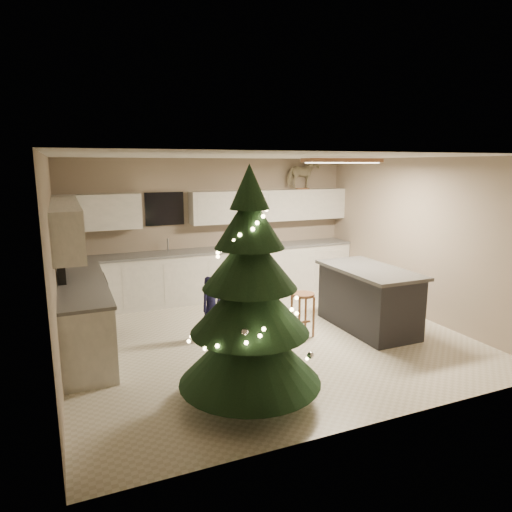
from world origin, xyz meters
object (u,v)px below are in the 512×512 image
at_px(toddler, 211,308).
at_px(rocking_horse, 303,174).
at_px(christmas_tree, 250,309).
at_px(island, 368,298).
at_px(bar_stool, 303,304).

relative_size(toddler, rocking_horse, 1.31).
relative_size(christmas_tree, rocking_horse, 3.53).
height_order(island, christmas_tree, christmas_tree).
bearing_deg(bar_stool, rocking_horse, 61.92).
height_order(island, rocking_horse, rocking_horse).
bearing_deg(island, bar_stool, 173.21).
xyz_separation_m(island, christmas_tree, (-2.50, -1.33, 0.55)).
height_order(bar_stool, christmas_tree, christmas_tree).
xyz_separation_m(bar_stool, toddler, (-1.28, 0.37, -0.02)).
relative_size(bar_stool, rocking_horse, 0.91).
relative_size(island, bar_stool, 2.64).
bearing_deg(christmas_tree, bar_stool, 45.40).
height_order(toddler, rocking_horse, rocking_horse).
distance_m(christmas_tree, toddler, 1.91).
bearing_deg(toddler, christmas_tree, -114.87).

